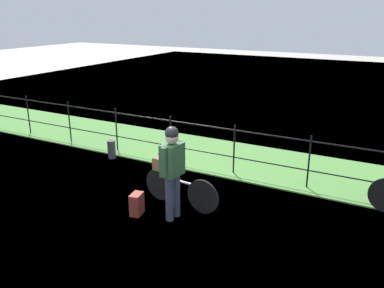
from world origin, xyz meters
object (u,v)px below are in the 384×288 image
at_px(wooden_crate, 165,164).
at_px(terrier_dog, 165,155).
at_px(mooring_bollard, 112,149).
at_px(bicycle_main, 180,189).
at_px(cyclist_person, 172,165).

height_order(wooden_crate, terrier_dog, terrier_dog).
relative_size(terrier_dog, mooring_bollard, 0.71).
bearing_deg(wooden_crate, terrier_dog, -5.31).
height_order(bicycle_main, terrier_dog, terrier_dog).
bearing_deg(mooring_bollard, wooden_crate, -29.67).
distance_m(wooden_crate, cyclist_person, 0.73).
bearing_deg(terrier_dog, wooden_crate, 174.69).
relative_size(bicycle_main, wooden_crate, 4.06).
relative_size(wooden_crate, mooring_bollard, 0.88).
height_order(wooden_crate, cyclist_person, cyclist_person).
bearing_deg(terrier_dog, mooring_bollard, 150.54).
relative_size(bicycle_main, terrier_dog, 5.03).
height_order(wooden_crate, mooring_bollard, wooden_crate).
distance_m(cyclist_person, mooring_bollard, 3.54).
bearing_deg(cyclist_person, terrier_dog, 132.29).
bearing_deg(cyclist_person, bicycle_main, 105.19).
height_order(terrier_dog, cyclist_person, cyclist_person).
distance_m(bicycle_main, cyclist_person, 0.82).
xyz_separation_m(cyclist_person, mooring_bollard, (-2.90, 1.88, -0.78)).
bearing_deg(cyclist_person, wooden_crate, 133.69).
bearing_deg(bicycle_main, cyclist_person, -74.81).
xyz_separation_m(terrier_dog, mooring_bollard, (-2.45, 1.39, -0.73)).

